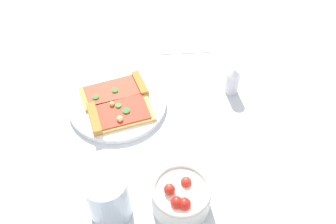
{
  "coord_description": "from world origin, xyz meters",
  "views": [
    {
      "loc": [
        0.53,
        0.24,
        0.65
      ],
      "look_at": [
        -0.0,
        0.07,
        0.03
      ],
      "focal_mm": 38.38,
      "sensor_mm": 36.0,
      "label": 1
    }
  ],
  "objects_px": {
    "plate": "(118,104)",
    "soda_glass": "(108,198)",
    "paper_napkin": "(184,41)",
    "pepper_shaker": "(233,81)",
    "salad_bowl": "(181,196)",
    "pizza_slice_near": "(118,90)",
    "pizza_slice_far": "(116,114)"
  },
  "relations": [
    {
      "from": "soda_glass",
      "to": "paper_napkin",
      "type": "distance_m",
      "value": 0.56
    },
    {
      "from": "plate",
      "to": "soda_glass",
      "type": "relative_size",
      "value": 2.13
    },
    {
      "from": "plate",
      "to": "salad_bowl",
      "type": "xyz_separation_m",
      "value": [
        0.21,
        0.22,
        0.03
      ]
    },
    {
      "from": "paper_napkin",
      "to": "pepper_shaker",
      "type": "bearing_deg",
      "value": 46.42
    },
    {
      "from": "pizza_slice_near",
      "to": "salad_bowl",
      "type": "xyz_separation_m",
      "value": [
        0.24,
        0.23,
        0.01
      ]
    },
    {
      "from": "plate",
      "to": "pepper_shaker",
      "type": "distance_m",
      "value": 0.29
    },
    {
      "from": "salad_bowl",
      "to": "soda_glass",
      "type": "distance_m",
      "value": 0.14
    },
    {
      "from": "soda_glass",
      "to": "salad_bowl",
      "type": "bearing_deg",
      "value": 113.83
    },
    {
      "from": "plate",
      "to": "salad_bowl",
      "type": "distance_m",
      "value": 0.31
    },
    {
      "from": "plate",
      "to": "pizza_slice_far",
      "type": "xyz_separation_m",
      "value": [
        0.04,
        0.02,
        0.01
      ]
    },
    {
      "from": "soda_glass",
      "to": "paper_napkin",
      "type": "relative_size",
      "value": 0.78
    },
    {
      "from": "plate",
      "to": "pizza_slice_near",
      "type": "height_order",
      "value": "pizza_slice_near"
    },
    {
      "from": "salad_bowl",
      "to": "paper_napkin",
      "type": "distance_m",
      "value": 0.53
    },
    {
      "from": "soda_glass",
      "to": "pizza_slice_near",
      "type": "bearing_deg",
      "value": -159.49
    },
    {
      "from": "soda_glass",
      "to": "paper_napkin",
      "type": "bearing_deg",
      "value": -178.68
    },
    {
      "from": "salad_bowl",
      "to": "pepper_shaker",
      "type": "height_order",
      "value": "same"
    },
    {
      "from": "pizza_slice_far",
      "to": "paper_napkin",
      "type": "height_order",
      "value": "pizza_slice_far"
    },
    {
      "from": "pizza_slice_far",
      "to": "salad_bowl",
      "type": "bearing_deg",
      "value": 51.05
    },
    {
      "from": "pizza_slice_near",
      "to": "soda_glass",
      "type": "bearing_deg",
      "value": 20.51
    },
    {
      "from": "plate",
      "to": "pepper_shaker",
      "type": "bearing_deg",
      "value": 117.54
    },
    {
      "from": "paper_napkin",
      "to": "pepper_shaker",
      "type": "xyz_separation_m",
      "value": [
        0.16,
        0.17,
        0.03
      ]
    },
    {
      "from": "plate",
      "to": "pizza_slice_far",
      "type": "height_order",
      "value": "pizza_slice_far"
    },
    {
      "from": "pizza_slice_near",
      "to": "paper_napkin",
      "type": "relative_size",
      "value": 1.23
    },
    {
      "from": "pizza_slice_far",
      "to": "soda_glass",
      "type": "xyz_separation_m",
      "value": [
        0.22,
        0.08,
        0.03
      ]
    },
    {
      "from": "pizza_slice_near",
      "to": "paper_napkin",
      "type": "distance_m",
      "value": 0.28
    },
    {
      "from": "pizza_slice_far",
      "to": "pepper_shaker",
      "type": "distance_m",
      "value": 0.3
    },
    {
      "from": "pizza_slice_near",
      "to": "pizza_slice_far",
      "type": "xyz_separation_m",
      "value": [
        0.08,
        0.03,
        0.0
      ]
    },
    {
      "from": "plate",
      "to": "pizza_slice_near",
      "type": "bearing_deg",
      "value": -159.98
    },
    {
      "from": "pizza_slice_near",
      "to": "soda_glass",
      "type": "relative_size",
      "value": 1.56
    },
    {
      "from": "salad_bowl",
      "to": "paper_napkin",
      "type": "height_order",
      "value": "salad_bowl"
    },
    {
      "from": "paper_napkin",
      "to": "pepper_shaker",
      "type": "relative_size",
      "value": 1.96
    },
    {
      "from": "pepper_shaker",
      "to": "paper_napkin",
      "type": "bearing_deg",
      "value": -133.58
    }
  ]
}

